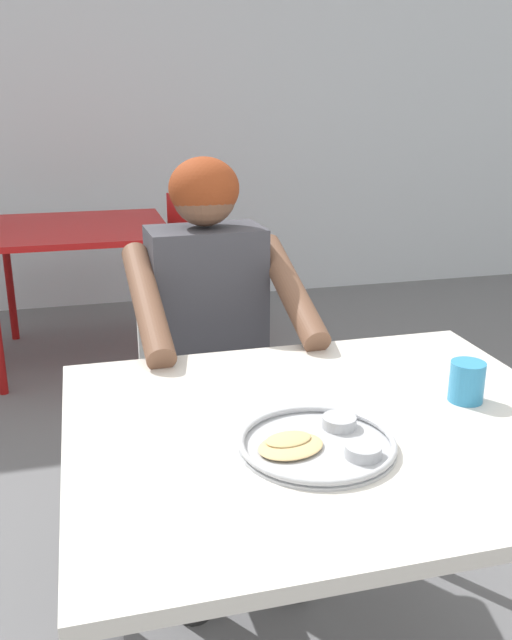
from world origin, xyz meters
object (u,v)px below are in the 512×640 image
Objects in this scene: thali_tray at (319,443)px; chair_red_right at (202,262)px; diner_foreground at (214,330)px; chair_foreground at (200,370)px; table_foreground at (329,454)px; drinking_cup at (467,380)px; table_background_red at (78,241)px.

thali_tray is 0.35× the size of chair_red_right.
chair_foreground is at bearing 91.98° from diner_foreground.
table_foreground is 0.35m from drinking_cup.
thali_tray is at bearing -86.70° from chair_foreground.
chair_red_right is (0.29, 1.55, -0.01)m from chair_foreground.
thali_tray reaches higher than table_foreground.
drinking_cup is at bearing -71.65° from table_background_red.
chair_foreground is at bearing 97.39° from table_foreground.
table_foreground is at bearing -94.05° from chair_red_right.
diner_foreground reaches higher than chair_red_right.
table_background_red is at bearing 101.87° from diner_foreground.
table_foreground is 0.14m from thali_tray.
chair_foreground is (-0.12, 0.90, -0.16)m from table_foreground.
table_background_red is at bearing 108.35° from drinking_cup.
chair_foreground is 0.95× the size of table_background_red.
table_foreground is at bearing -82.61° from chair_foreground.
drinking_cup is 0.10× the size of table_background_red.
table_background_red is (-0.81, 2.45, -0.14)m from drinking_cup.
chair_foreground reaches higher than drinking_cup.
thali_tray is 0.41m from drinking_cup.
table_foreground is 3.54× the size of thali_tray.
diner_foreground is (-0.43, 0.65, -0.07)m from drinking_cup.
table_background_red is 0.68m from chair_red_right.
diner_foreground is (-0.05, 0.77, -0.03)m from thali_tray.
chair_red_right reaches higher than table_background_red.
drinking_cup reaches higher than thali_tray.
chair_red_right reaches higher than thali_tray.
thali_tray is (-0.06, -0.10, 0.09)m from table_foreground.
chair_red_right reaches higher than drinking_cup.
drinking_cup is (0.39, 0.12, 0.04)m from thali_tray.
table_foreground is 1.24× the size of chair_red_right.
chair_red_right is (0.17, 2.45, -0.17)m from table_foreground.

